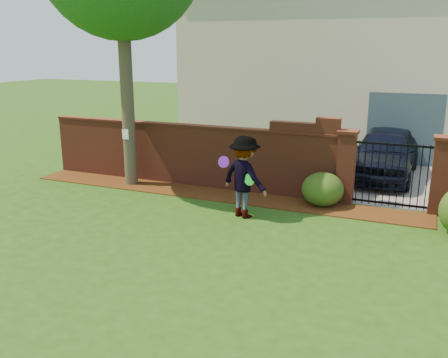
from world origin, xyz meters
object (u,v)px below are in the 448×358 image
at_px(man, 243,177).
at_px(frisbee_purple, 224,162).
at_px(frisbee_green, 250,179).
at_px(car, 384,154).

distance_m(man, frisbee_purple, 0.58).
distance_m(man, frisbee_green, 0.30).
relative_size(car, man, 2.31).
relative_size(car, frisbee_purple, 16.43).
height_order(car, frisbee_green, car).
distance_m(car, frisbee_green, 5.60).
bearing_deg(frisbee_green, man, 138.79).
distance_m(frisbee_purple, frisbee_green, 0.73).
height_order(man, frisbee_purple, man).
height_order(car, frisbee_purple, car).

